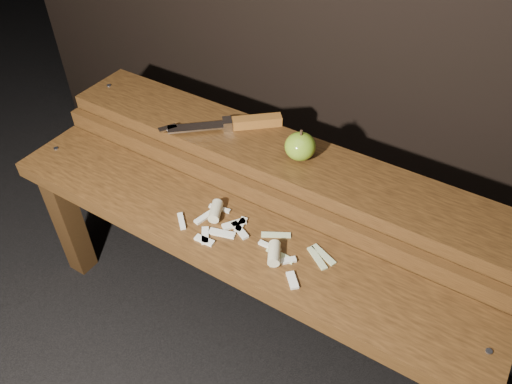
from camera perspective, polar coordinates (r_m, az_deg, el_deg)
The scene contains 6 objects.
ground at distance 1.47m, azimuth -1.28°, elevation -14.38°, with size 60.00×60.00×0.00m, color black.
bench_front_tier at distance 1.16m, azimuth -3.19°, elevation -6.97°, with size 1.20×0.20×0.42m.
bench_rear_tier at distance 1.25m, azimuth 2.56°, elevation 1.57°, with size 1.20×0.21×0.50m.
apple at distance 1.16m, azimuth 5.08°, elevation 5.22°, with size 0.07×0.07×0.08m.
knife at distance 1.27m, azimuth -1.72°, elevation 7.89°, with size 0.25×0.22×0.03m.
apple_scraps at distance 1.09m, azimuth -1.27°, elevation -4.88°, with size 0.37×0.13×0.03m.
Camera 1 is at (0.45, -0.66, 1.23)m, focal length 35.00 mm.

